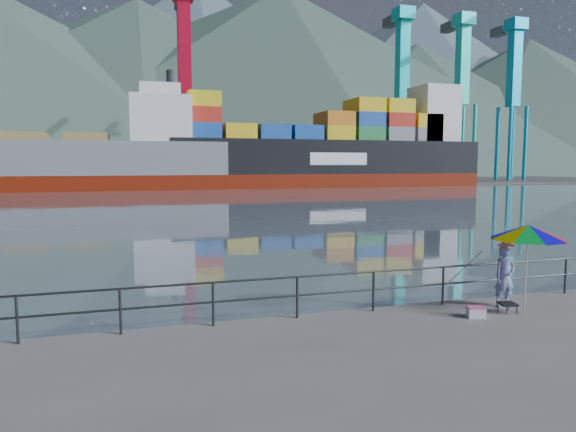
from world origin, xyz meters
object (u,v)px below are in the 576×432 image
(beach_umbrella, at_px, (528,232))
(cooler_bag, at_px, (476,313))
(container_ship, at_px, (338,151))
(bulk_carrier, at_px, (54,161))
(fisherman, at_px, (505,277))

(beach_umbrella, relative_size, cooler_bag, 5.55)
(cooler_bag, xyz_separation_m, container_ship, (26.56, 72.61, 5.77))
(beach_umbrella, relative_size, bulk_carrier, 0.04)
(fisherman, bearing_deg, cooler_bag, -154.28)
(cooler_bag, bearing_deg, beach_umbrella, 14.64)
(container_ship, bearing_deg, bulk_carrier, -179.64)
(fisherman, relative_size, beach_umbrella, 0.71)
(fisherman, xyz_separation_m, cooler_bag, (-1.27, -0.57, -0.67))
(cooler_bag, bearing_deg, container_ship, 86.07)
(beach_umbrella, relative_size, container_ship, 0.04)
(cooler_bag, relative_size, bulk_carrier, 0.01)
(fisherman, height_order, cooler_bag, fisherman)
(cooler_bag, xyz_separation_m, bulk_carrier, (-18.45, 72.32, 3.97))
(bulk_carrier, distance_m, container_ship, 45.05)
(fisherman, distance_m, bulk_carrier, 74.49)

